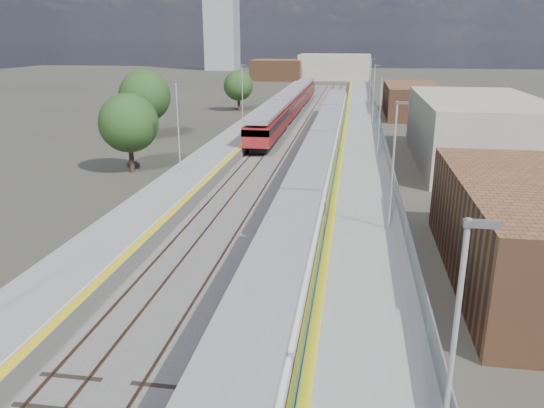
# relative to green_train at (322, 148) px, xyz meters

# --- Properties ---
(ground) EXTENTS (320.00, 320.00, 0.00)m
(ground) POSITION_rel_green_train_xyz_m (-1.50, 10.45, -2.18)
(ground) COLOR #47443A
(ground) RESTS_ON ground
(ballast_bed) EXTENTS (10.50, 155.00, 0.06)m
(ballast_bed) POSITION_rel_green_train_xyz_m (-3.75, 12.95, -2.15)
(ballast_bed) COLOR #565451
(ballast_bed) RESTS_ON ground
(tracks) EXTENTS (8.96, 160.00, 0.17)m
(tracks) POSITION_rel_green_train_xyz_m (-3.15, 14.63, -2.07)
(tracks) COLOR #4C3323
(tracks) RESTS_ON ground
(platform_right) EXTENTS (4.70, 155.00, 8.52)m
(platform_right) POSITION_rel_green_train_xyz_m (3.78, 12.94, -1.64)
(platform_right) COLOR slate
(platform_right) RESTS_ON ground
(platform_left) EXTENTS (4.30, 155.00, 8.52)m
(platform_left) POSITION_rel_green_train_xyz_m (-10.55, 12.94, -1.66)
(platform_left) COLOR slate
(platform_left) RESTS_ON ground
(buildings) EXTENTS (72.00, 185.50, 40.00)m
(buildings) POSITION_rel_green_train_xyz_m (-19.62, 99.05, 8.53)
(buildings) COLOR brown
(buildings) RESTS_ON ground
(green_train) EXTENTS (2.81, 78.27, 3.09)m
(green_train) POSITION_rel_green_train_xyz_m (0.00, 0.00, 0.00)
(green_train) COLOR black
(green_train) RESTS_ON ground
(red_train) EXTENTS (2.91, 59.03, 3.68)m
(red_train) POSITION_rel_green_train_xyz_m (-7.00, 33.64, -0.01)
(red_train) COLOR black
(red_train) RESTS_ON ground
(tree_a) EXTENTS (5.31, 5.31, 7.20)m
(tree_a) POSITION_rel_green_train_xyz_m (-17.15, -3.05, 2.35)
(tree_a) COLOR #382619
(tree_a) RESTS_ON ground
(tree_b) EXTENTS (6.06, 6.06, 8.22)m
(tree_b) POSITION_rel_green_train_xyz_m (-21.83, 12.57, 3.00)
(tree_b) COLOR #382619
(tree_b) RESTS_ON ground
(tree_c) EXTENTS (4.87, 4.87, 6.60)m
(tree_c) POSITION_rel_green_train_xyz_m (-16.35, 39.31, 1.97)
(tree_c) COLOR #382619
(tree_c) RESTS_ON ground
(tree_d) EXTENTS (3.97, 3.97, 5.39)m
(tree_d) POSITION_rel_green_train_xyz_m (22.24, 28.02, 1.21)
(tree_d) COLOR #382619
(tree_d) RESTS_ON ground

